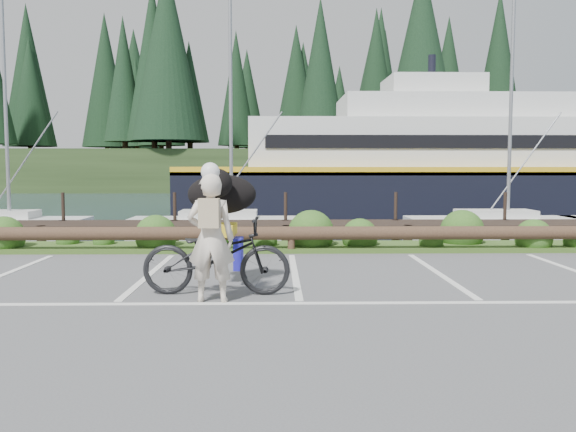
# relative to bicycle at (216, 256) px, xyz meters

# --- Properties ---
(ground) EXTENTS (72.00, 72.00, 0.00)m
(ground) POSITION_rel_bicycle_xyz_m (1.24, -0.25, -0.58)
(ground) COLOR #4D4E4F
(harbor_backdrop) EXTENTS (170.00, 160.00, 30.00)m
(harbor_backdrop) POSITION_rel_bicycle_xyz_m (1.64, 78.17, -0.58)
(harbor_backdrop) COLOR #18273B
(harbor_backdrop) RESTS_ON ground
(vegetation_strip) EXTENTS (34.00, 1.60, 0.10)m
(vegetation_strip) POSITION_rel_bicycle_xyz_m (1.24, 5.05, -0.53)
(vegetation_strip) COLOR #3D5B21
(vegetation_strip) RESTS_ON ground
(log_rail) EXTENTS (32.00, 0.30, 0.60)m
(log_rail) POSITION_rel_bicycle_xyz_m (1.24, 4.35, -0.58)
(log_rail) COLOR #443021
(log_rail) RESTS_ON ground
(bicycle) EXTENTS (2.25, 0.87, 1.17)m
(bicycle) POSITION_rel_bicycle_xyz_m (0.00, 0.00, 0.00)
(bicycle) COLOR black
(bicycle) RESTS_ON ground
(cyclist) EXTENTS (0.69, 0.47, 1.84)m
(cyclist) POSITION_rel_bicycle_xyz_m (-0.02, -0.52, 0.33)
(cyclist) COLOR beige
(cyclist) RESTS_ON ground
(dog) EXTENTS (0.58, 1.12, 0.64)m
(dog) POSITION_rel_bicycle_xyz_m (0.03, 0.71, 0.90)
(dog) COLOR black
(dog) RESTS_ON bicycle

